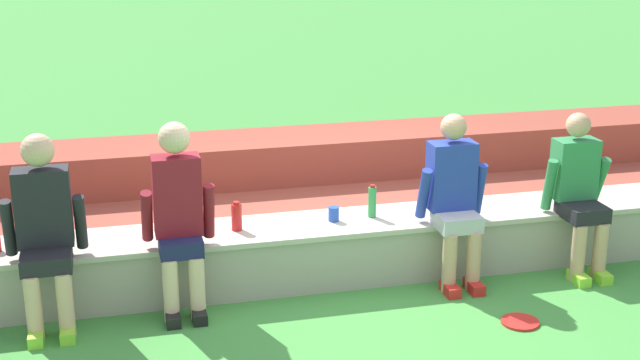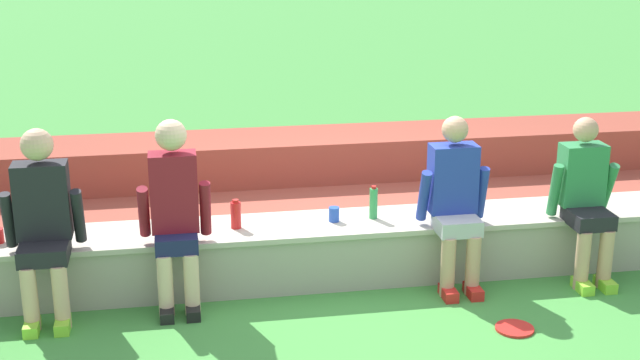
{
  "view_description": "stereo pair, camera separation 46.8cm",
  "coord_description": "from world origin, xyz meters",
  "px_view_note": "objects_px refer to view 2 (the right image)",
  "views": [
    {
      "loc": [
        -1.86,
        -5.97,
        2.85
      ],
      "look_at": [
        -0.29,
        0.28,
        0.82
      ],
      "focal_mm": 49.84,
      "sensor_mm": 36.0,
      "label": 1
    },
    {
      "loc": [
        -1.4,
        -6.07,
        2.85
      ],
      "look_at": [
        -0.29,
        0.28,
        0.82
      ],
      "focal_mm": 49.84,
      "sensor_mm": 36.0,
      "label": 2
    }
  ],
  "objects_px": {
    "person_far_right": "(586,197)",
    "person_left_of_center": "(43,220)",
    "plastic_cup_right_end": "(334,214)",
    "person_center": "(175,210)",
    "frisbee": "(515,329)",
    "water_bottle_mid_left": "(373,203)",
    "person_right_of_center": "(455,199)",
    "water_bottle_near_right": "(236,215)"
  },
  "relations": [
    {
      "from": "plastic_cup_right_end",
      "to": "water_bottle_mid_left",
      "type": "bearing_deg",
      "value": 2.71
    },
    {
      "from": "person_far_right",
      "to": "frisbee",
      "type": "xyz_separation_m",
      "value": [
        -0.85,
        -0.79,
        -0.66
      ]
    },
    {
      "from": "person_left_of_center",
      "to": "water_bottle_mid_left",
      "type": "relative_size",
      "value": 5.13
    },
    {
      "from": "person_left_of_center",
      "to": "frisbee",
      "type": "xyz_separation_m",
      "value": [
        3.2,
        -0.78,
        -0.72
      ]
    },
    {
      "from": "person_far_right",
      "to": "plastic_cup_right_end",
      "type": "distance_m",
      "value": 1.95
    },
    {
      "from": "person_center",
      "to": "water_bottle_mid_left",
      "type": "distance_m",
      "value": 1.57
    },
    {
      "from": "person_right_of_center",
      "to": "water_bottle_near_right",
      "type": "relative_size",
      "value": 5.83
    },
    {
      "from": "plastic_cup_right_end",
      "to": "person_right_of_center",
      "type": "bearing_deg",
      "value": -18.64
    },
    {
      "from": "plastic_cup_right_end",
      "to": "frisbee",
      "type": "height_order",
      "value": "plastic_cup_right_end"
    },
    {
      "from": "water_bottle_near_right",
      "to": "person_center",
      "type": "bearing_deg",
      "value": -146.75
    },
    {
      "from": "water_bottle_near_right",
      "to": "plastic_cup_right_end",
      "type": "bearing_deg",
      "value": 1.22
    },
    {
      "from": "person_left_of_center",
      "to": "water_bottle_near_right",
      "type": "distance_m",
      "value": 1.41
    },
    {
      "from": "person_left_of_center",
      "to": "plastic_cup_right_end",
      "type": "relative_size",
      "value": 11.96
    },
    {
      "from": "person_left_of_center",
      "to": "person_center",
      "type": "distance_m",
      "value": 0.91
    },
    {
      "from": "person_far_right",
      "to": "person_center",
      "type": "bearing_deg",
      "value": 179.96
    },
    {
      "from": "person_far_right",
      "to": "water_bottle_mid_left",
      "type": "xyz_separation_m",
      "value": [
        -1.6,
        0.33,
        -0.07
      ]
    },
    {
      "from": "person_right_of_center",
      "to": "frisbee",
      "type": "height_order",
      "value": "person_right_of_center"
    },
    {
      "from": "water_bottle_mid_left",
      "to": "plastic_cup_right_end",
      "type": "xyz_separation_m",
      "value": [
        -0.32,
        -0.01,
        -0.07
      ]
    },
    {
      "from": "person_center",
      "to": "person_far_right",
      "type": "height_order",
      "value": "person_center"
    },
    {
      "from": "person_far_right",
      "to": "person_left_of_center",
      "type": "bearing_deg",
      "value": -179.92
    },
    {
      "from": "person_right_of_center",
      "to": "frisbee",
      "type": "bearing_deg",
      "value": -76.26
    },
    {
      "from": "person_center",
      "to": "water_bottle_mid_left",
      "type": "bearing_deg",
      "value": 12.13
    },
    {
      "from": "plastic_cup_right_end",
      "to": "person_center",
      "type": "bearing_deg",
      "value": -165.5
    },
    {
      "from": "person_left_of_center",
      "to": "person_right_of_center",
      "type": "height_order",
      "value": "person_left_of_center"
    },
    {
      "from": "person_center",
      "to": "plastic_cup_right_end",
      "type": "xyz_separation_m",
      "value": [
        1.22,
        0.31,
        -0.22
      ]
    },
    {
      "from": "person_center",
      "to": "person_right_of_center",
      "type": "distance_m",
      "value": 2.09
    },
    {
      "from": "person_far_right",
      "to": "water_bottle_near_right",
      "type": "relative_size",
      "value": 5.61
    },
    {
      "from": "person_center",
      "to": "water_bottle_near_right",
      "type": "distance_m",
      "value": 0.57
    },
    {
      "from": "person_left_of_center",
      "to": "person_right_of_center",
      "type": "xyz_separation_m",
      "value": [
        3.0,
        0.03,
        -0.03
      ]
    },
    {
      "from": "plastic_cup_right_end",
      "to": "frisbee",
      "type": "bearing_deg",
      "value": -45.9
    },
    {
      "from": "plastic_cup_right_end",
      "to": "person_left_of_center",
      "type": "bearing_deg",
      "value": -171.38
    },
    {
      "from": "person_center",
      "to": "frisbee",
      "type": "relative_size",
      "value": 5.18
    },
    {
      "from": "person_right_of_center",
      "to": "water_bottle_mid_left",
      "type": "xyz_separation_m",
      "value": [
        -0.56,
        0.31,
        -0.1
      ]
    },
    {
      "from": "person_left_of_center",
      "to": "water_bottle_mid_left",
      "type": "distance_m",
      "value": 2.47
    },
    {
      "from": "water_bottle_mid_left",
      "to": "frisbee",
      "type": "distance_m",
      "value": 1.47
    },
    {
      "from": "plastic_cup_right_end",
      "to": "water_bottle_near_right",
      "type": "bearing_deg",
      "value": -178.78
    },
    {
      "from": "person_left_of_center",
      "to": "person_right_of_center",
      "type": "bearing_deg",
      "value": 0.53
    },
    {
      "from": "person_center",
      "to": "water_bottle_mid_left",
      "type": "xyz_separation_m",
      "value": [
        1.53,
        0.33,
        -0.15
      ]
    },
    {
      "from": "water_bottle_mid_left",
      "to": "frisbee",
      "type": "xyz_separation_m",
      "value": [
        0.76,
        -1.12,
        -0.59
      ]
    },
    {
      "from": "person_center",
      "to": "frisbee",
      "type": "xyz_separation_m",
      "value": [
        2.29,
        -0.79,
        -0.73
      ]
    },
    {
      "from": "water_bottle_near_right",
      "to": "frisbee",
      "type": "height_order",
      "value": "water_bottle_near_right"
    },
    {
      "from": "person_far_right",
      "to": "frisbee",
      "type": "bearing_deg",
      "value": -137.02
    }
  ]
}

